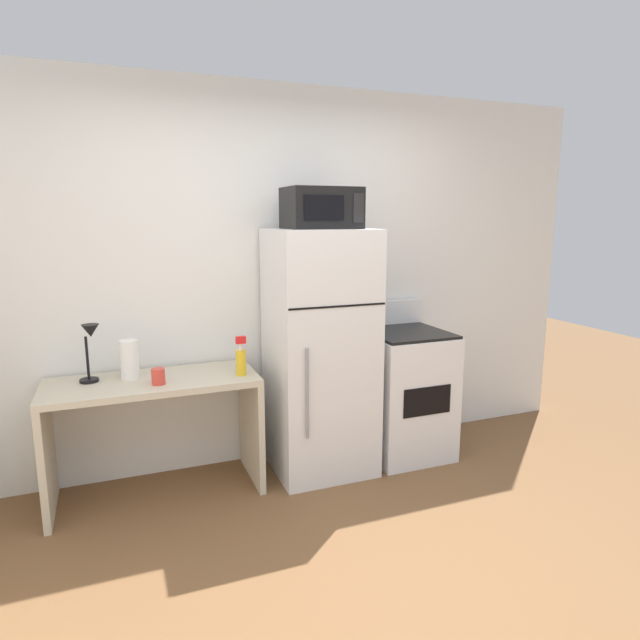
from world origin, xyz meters
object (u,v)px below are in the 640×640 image
at_px(paper_towel_roll, 129,360).
at_px(microwave, 321,208).
at_px(oven_range, 404,392).
at_px(desk, 154,413).
at_px(refrigerator, 320,353).
at_px(coffee_mug, 158,376).
at_px(desk_lamp, 90,343).
at_px(spray_bottle, 241,360).

distance_m(paper_towel_roll, microwave, 1.52).
bearing_deg(oven_range, desk, 179.08).
bearing_deg(refrigerator, coffee_mug, -175.59).
bearing_deg(paper_towel_roll, coffee_mug, -50.50).
bearing_deg(oven_range, refrigerator, -179.64).
height_order(desk_lamp, oven_range, desk_lamp).
height_order(coffee_mug, oven_range, oven_range).
xyz_separation_m(coffee_mug, spray_bottle, (0.50, 0.01, 0.05)).
bearing_deg(refrigerator, oven_range, 0.36).
bearing_deg(oven_range, spray_bottle, -176.27).
height_order(coffee_mug, paper_towel_roll, paper_towel_roll).
bearing_deg(coffee_mug, microwave, 3.27).
relative_size(spray_bottle, oven_range, 0.23).
height_order(refrigerator, oven_range, refrigerator).
bearing_deg(desk_lamp, oven_range, -2.74).
distance_m(desk, refrigerator, 1.13).
xyz_separation_m(desk, coffee_mug, (0.03, -0.11, 0.27)).
bearing_deg(microwave, coffee_mug, -176.73).
relative_size(desk_lamp, microwave, 0.77).
bearing_deg(desk, microwave, -2.81).
distance_m(spray_bottle, paper_towel_roll, 0.67).
relative_size(spray_bottle, refrigerator, 0.15).
relative_size(coffee_mug, oven_range, 0.09).
distance_m(desk, oven_range, 1.75).
xyz_separation_m(desk_lamp, microwave, (1.42, -0.13, 0.79)).
height_order(desk, spray_bottle, spray_bottle).
bearing_deg(desk, desk_lamp, 167.82).
relative_size(spray_bottle, microwave, 0.54).
bearing_deg(paper_towel_roll, spray_bottle, -15.13).
bearing_deg(oven_range, paper_towel_roll, 177.07).
bearing_deg(coffee_mug, oven_range, 2.85).
relative_size(refrigerator, microwave, 3.58).
xyz_separation_m(desk, oven_range, (1.75, -0.03, -0.07)).
relative_size(spray_bottle, paper_towel_roll, 1.04).
height_order(desk_lamp, microwave, microwave).
height_order(desk_lamp, spray_bottle, desk_lamp).
xyz_separation_m(paper_towel_roll, oven_range, (1.87, -0.10, -0.40)).
distance_m(desk_lamp, microwave, 1.63).
relative_size(desk_lamp, refrigerator, 0.21).
distance_m(coffee_mug, oven_range, 1.76).
relative_size(desk, oven_range, 1.15).
relative_size(coffee_mug, refrigerator, 0.06).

